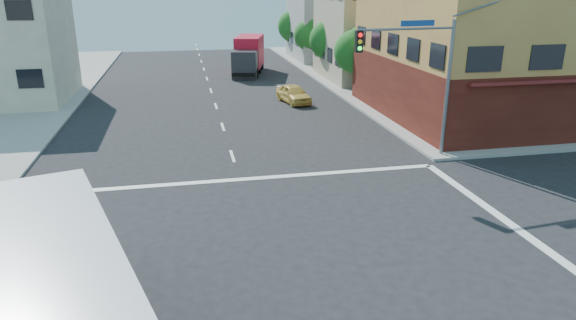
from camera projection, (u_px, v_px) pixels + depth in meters
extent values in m
plane|color=black|center=(277.00, 294.00, 15.04)|extent=(120.00, 120.00, 0.00)
cube|color=gray|center=(542.00, 70.00, 54.14)|extent=(50.00, 50.00, 0.15)
cube|color=gold|center=(524.00, 10.00, 33.74)|extent=(18.00, 15.00, 14.00)
cube|color=#5C1F15|center=(513.00, 85.00, 35.36)|extent=(18.09, 15.08, 4.00)
cube|color=tan|center=(388.00, 30.00, 48.33)|extent=(12.00, 10.00, 9.00)
cube|color=gray|center=(343.00, 16.00, 61.13)|extent=(12.00, 10.00, 10.00)
cylinder|color=slate|center=(447.00, 91.00, 25.98)|extent=(0.18, 0.18, 7.00)
cylinder|color=slate|center=(408.00, 29.00, 24.26)|extent=(5.01, 0.62, 0.12)
cube|color=black|center=(359.00, 41.00, 23.71)|extent=(0.32, 0.30, 1.00)
sphere|color=#FF0C0C|center=(360.00, 35.00, 23.46)|extent=(0.20, 0.20, 0.20)
sphere|color=yellow|center=(360.00, 42.00, 23.56)|extent=(0.20, 0.20, 0.20)
sphere|color=#19FF33|center=(360.00, 48.00, 23.65)|extent=(0.20, 0.20, 0.20)
cube|color=navy|center=(418.00, 23.00, 24.32)|extent=(1.80, 0.22, 0.28)
cylinder|color=#392614|center=(355.00, 81.00, 42.92)|extent=(0.28, 0.28, 1.92)
sphere|color=#195418|center=(356.00, 52.00, 42.14)|extent=(3.60, 3.60, 3.60)
sphere|color=#195418|center=(362.00, 41.00, 41.65)|extent=(2.52, 2.52, 2.52)
cylinder|color=#392614|center=(328.00, 66.00, 50.32)|extent=(0.28, 0.28, 1.99)
sphere|color=#195418|center=(329.00, 40.00, 49.51)|extent=(3.80, 3.80, 3.80)
sphere|color=#195418|center=(334.00, 30.00, 49.00)|extent=(2.66, 2.66, 2.66)
cylinder|color=#392614|center=(309.00, 56.00, 57.75)|extent=(0.28, 0.28, 1.89)
sphere|color=#195418|center=(309.00, 35.00, 57.00)|extent=(3.40, 3.40, 3.40)
sphere|color=#195418|center=(313.00, 27.00, 56.52)|extent=(2.38, 2.38, 2.38)
cylinder|color=#392614|center=(294.00, 47.00, 65.14)|extent=(0.28, 0.28, 2.03)
sphere|color=#195418|center=(294.00, 26.00, 64.29)|extent=(4.00, 4.00, 4.00)
sphere|color=#195418|center=(297.00, 18.00, 63.76)|extent=(2.80, 2.80, 2.80)
cube|color=black|center=(38.00, 225.00, 14.76)|extent=(2.47, 0.82, 1.48)
cube|color=#E5590C|center=(32.00, 190.00, 14.44)|extent=(2.02, 0.67, 0.31)
cube|color=silver|center=(54.00, 298.00, 8.92)|extent=(6.40, 13.10, 0.13)
cylinder|color=black|center=(106.00, 296.00, 13.93)|extent=(0.65, 1.18, 1.14)
cylinder|color=#99999E|center=(112.00, 295.00, 14.00)|extent=(0.21, 0.56, 0.57)
cube|color=#29292E|center=(245.00, 65.00, 49.04)|extent=(2.80, 2.73, 2.62)
cube|color=black|center=(244.00, 62.00, 48.01)|extent=(2.07, 0.61, 1.01)
cube|color=red|center=(250.00, 51.00, 52.40)|extent=(3.76, 6.08, 3.03)
cube|color=black|center=(249.00, 68.00, 51.77)|extent=(4.18, 8.37, 0.30)
cylinder|color=black|center=(235.00, 73.00, 49.55)|extent=(0.53, 1.05, 1.01)
cylinder|color=black|center=(256.00, 73.00, 49.44)|extent=(0.53, 1.05, 1.01)
cylinder|color=black|center=(239.00, 68.00, 52.31)|extent=(0.53, 1.05, 1.01)
cylinder|color=black|center=(260.00, 68.00, 52.21)|extent=(0.53, 1.05, 1.01)
cylinder|color=black|center=(242.00, 64.00, 54.69)|extent=(0.53, 1.05, 1.01)
cylinder|color=black|center=(262.00, 65.00, 54.59)|extent=(0.53, 1.05, 1.01)
imported|color=#E2BA4F|center=(294.00, 94.00, 39.13)|extent=(2.36, 4.27, 1.37)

